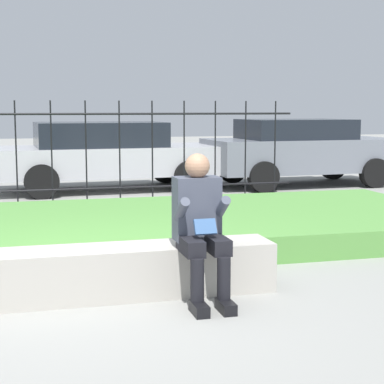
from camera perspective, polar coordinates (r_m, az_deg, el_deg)
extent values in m
plane|color=gray|center=(5.59, -9.80, -9.37)|extent=(60.00, 60.00, 0.00)
cube|color=#ADA89E|center=(5.54, -8.85, -7.17)|extent=(3.16, 0.49, 0.43)
cube|color=gray|center=(5.59, -8.82, -8.93)|extent=(3.03, 0.45, 0.08)
cube|color=black|center=(5.12, 0.65, -10.34)|extent=(0.11, 0.26, 0.09)
cylinder|color=black|center=(5.11, 0.47, -7.82)|extent=(0.11, 0.11, 0.34)
cube|color=black|center=(5.25, -0.14, -4.79)|extent=(0.15, 0.42, 0.13)
cube|color=black|center=(5.18, 3.03, -10.13)|extent=(0.11, 0.26, 0.09)
cylinder|color=black|center=(5.17, 2.84, -7.64)|extent=(0.11, 0.11, 0.34)
cube|color=black|center=(5.31, 2.17, -4.65)|extent=(0.15, 0.42, 0.13)
cube|color=#424756|center=(5.43, 0.42, -1.48)|extent=(0.38, 0.24, 0.54)
sphere|color=tan|center=(5.37, 0.48, 2.34)|extent=(0.21, 0.21, 0.21)
cylinder|color=#424756|center=(5.23, -0.93, -1.60)|extent=(0.08, 0.29, 0.24)
cylinder|color=#424756|center=(5.32, 2.65, -1.45)|extent=(0.08, 0.29, 0.24)
cube|color=#335689|center=(5.20, 1.18, -3.11)|extent=(0.18, 0.09, 0.13)
cube|color=#569342|center=(7.84, -11.39, -3.44)|extent=(9.92, 3.30, 0.29)
cylinder|color=black|center=(10.20, -12.28, 0.18)|extent=(7.92, 0.03, 0.03)
cylinder|color=black|center=(10.12, -12.46, 6.79)|extent=(7.92, 0.03, 0.03)
cylinder|color=black|center=(10.14, -15.35, 2.98)|extent=(0.02, 0.02, 1.73)
cylinder|color=black|center=(10.15, -12.36, 3.08)|extent=(0.02, 0.02, 1.73)
cylinder|color=black|center=(10.18, -9.39, 3.17)|extent=(0.02, 0.02, 1.73)
cylinder|color=black|center=(10.25, -6.44, 3.25)|extent=(0.02, 0.02, 1.73)
cylinder|color=black|center=(10.34, -3.54, 3.32)|extent=(0.02, 0.02, 1.73)
cylinder|color=black|center=(10.45, -0.70, 3.38)|extent=(0.02, 0.02, 1.73)
cylinder|color=black|center=(10.60, 2.07, 3.43)|extent=(0.02, 0.02, 1.73)
cylinder|color=black|center=(10.76, 4.77, 3.47)|extent=(0.02, 0.02, 1.73)
cylinder|color=black|center=(10.95, 7.38, 3.50)|extent=(0.02, 0.02, 1.73)
cube|color=slate|center=(13.62, 9.70, 3.28)|extent=(4.03, 1.87, 0.67)
cube|color=black|center=(13.52, 9.15, 5.55)|extent=(2.24, 1.59, 0.40)
cylinder|color=black|center=(13.55, 15.90, 1.64)|extent=(0.61, 0.23, 0.60)
cylinder|color=black|center=(14.96, 12.41, 2.28)|extent=(0.61, 0.23, 0.60)
cylinder|color=black|center=(12.37, 6.37, 1.36)|extent=(0.61, 0.23, 0.60)
cylinder|color=black|center=(13.90, 3.60, 2.06)|extent=(0.61, 0.23, 0.60)
cube|color=#B7B7BC|center=(12.70, -7.35, 2.80)|extent=(4.51, 1.93, 0.56)
cube|color=black|center=(12.64, -8.19, 5.10)|extent=(2.50, 1.64, 0.47)
cylinder|color=black|center=(12.22, -0.27, 1.37)|extent=(0.63, 0.23, 0.62)
cylinder|color=black|center=(13.85, -2.35, 2.09)|extent=(0.63, 0.23, 0.62)
cylinder|color=black|center=(11.71, -13.23, 0.91)|extent=(0.63, 0.23, 0.62)
cylinder|color=black|center=(13.41, -13.77, 1.70)|extent=(0.63, 0.23, 0.62)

